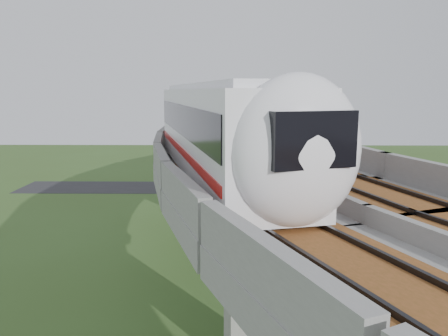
# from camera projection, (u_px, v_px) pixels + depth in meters

# --- Properties ---
(ground) EXTENTS (160.00, 160.00, 0.00)m
(ground) POSITION_uv_depth(u_px,v_px,m) (229.00, 273.00, 33.37)
(ground) COLOR #365120
(ground) RESTS_ON ground
(dirt_lot) EXTENTS (18.00, 26.00, 0.04)m
(dirt_lot) POSITION_uv_depth(u_px,v_px,m) (424.00, 286.00, 31.22)
(dirt_lot) COLOR gray
(dirt_lot) RESTS_ON ground
(asphalt_road) EXTENTS (60.00, 8.00, 0.03)m
(asphalt_road) POSITION_uv_depth(u_px,v_px,m) (229.00, 188.00, 62.90)
(asphalt_road) COLOR #232326
(asphalt_road) RESTS_ON ground
(viaduct) EXTENTS (19.58, 73.98, 11.40)m
(viaduct) POSITION_uv_depth(u_px,v_px,m) (282.00, 157.00, 31.74)
(viaduct) COLOR #99968E
(viaduct) RESTS_ON ground
(metro_train) EXTENTS (14.53, 60.80, 3.64)m
(metro_train) POSITION_uv_depth(u_px,v_px,m) (239.00, 108.00, 38.72)
(metro_train) COLOR silver
(metro_train) RESTS_ON ground
(fence) EXTENTS (3.87, 38.73, 1.50)m
(fence) POSITION_uv_depth(u_px,v_px,m) (357.00, 265.00, 33.11)
(fence) COLOR #2D382D
(fence) RESTS_ON ground
(tree_0) EXTENTS (3.15, 3.15, 3.58)m
(tree_0) POSITION_uv_depth(u_px,v_px,m) (325.00, 184.00, 54.77)
(tree_0) COLOR #382314
(tree_0) RESTS_ON ground
(tree_1) EXTENTS (3.03, 3.03, 3.25)m
(tree_1) POSITION_uv_depth(u_px,v_px,m) (309.00, 208.00, 44.46)
(tree_1) COLOR #382314
(tree_1) RESTS_ON ground
(tree_2) EXTENTS (3.05, 3.05, 3.16)m
(tree_2) POSITION_uv_depth(u_px,v_px,m) (311.00, 229.00, 38.05)
(tree_2) COLOR #382314
(tree_2) RESTS_ON ground
(tree_3) EXTENTS (2.39, 2.39, 3.02)m
(tree_3) POSITION_uv_depth(u_px,v_px,m) (332.00, 290.00, 26.10)
(tree_3) COLOR #382314
(tree_3) RESTS_ON ground
(car_dark) EXTENTS (4.33, 2.41, 1.19)m
(car_dark) POSITION_uv_depth(u_px,v_px,m) (420.00, 252.00, 35.99)
(car_dark) COLOR black
(car_dark) RESTS_ON dirt_lot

